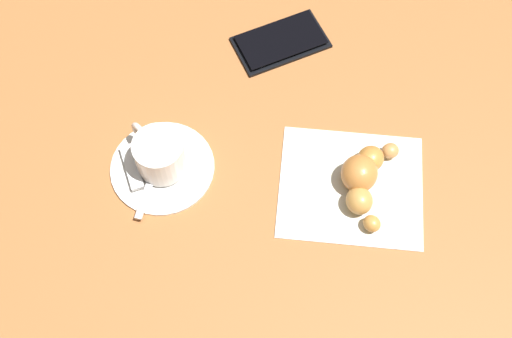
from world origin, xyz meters
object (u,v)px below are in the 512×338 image
at_px(saucer, 162,167).
at_px(espresso_cup, 159,154).
at_px(teaspoon, 157,161).
at_px(napkin, 351,186).
at_px(sugar_packet, 132,165).
at_px(croissant, 364,178).
at_px(cell_phone, 281,41).

distance_m(saucer, espresso_cup, 0.03).
height_order(saucer, espresso_cup, espresso_cup).
relative_size(teaspoon, napkin, 0.68).
bearing_deg(saucer, sugar_packet, 4.09).
height_order(sugar_packet, croissant, croissant).
distance_m(napkin, cell_phone, 0.25).
height_order(saucer, teaspoon, teaspoon).
distance_m(sugar_packet, croissant, 0.30).
xyz_separation_m(teaspoon, cell_phone, (-0.15, -0.21, -0.01)).
bearing_deg(sugar_packet, napkin, 65.43).
distance_m(saucer, teaspoon, 0.01).
xyz_separation_m(espresso_cup, cell_phone, (-0.15, -0.21, -0.03)).
bearing_deg(cell_phone, teaspoon, 53.43).
bearing_deg(sugar_packet, saucer, 71.74).
bearing_deg(cell_phone, sugar_packet, 49.18).
relative_size(saucer, sugar_packet, 2.08).
bearing_deg(napkin, espresso_cup, -3.68).
relative_size(teaspoon, cell_phone, 0.83).
height_order(saucer, napkin, saucer).
bearing_deg(saucer, teaspoon, -36.21).
bearing_deg(napkin, saucer, -3.19).
bearing_deg(espresso_cup, napkin, 176.32).
bearing_deg(croissant, saucer, -2.39).
bearing_deg(croissant, napkin, 12.03).
xyz_separation_m(saucer, cell_phone, (-0.15, -0.21, 0.00)).
bearing_deg(napkin, cell_phone, -66.30).
bearing_deg(saucer, croissant, 177.61).
bearing_deg(saucer, espresso_cup, -88.19).
bearing_deg(cell_phone, napkin, 113.70).
height_order(saucer, croissant, croissant).
distance_m(espresso_cup, croissant, 0.26).
xyz_separation_m(saucer, napkin, (-0.25, 0.01, -0.00)).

